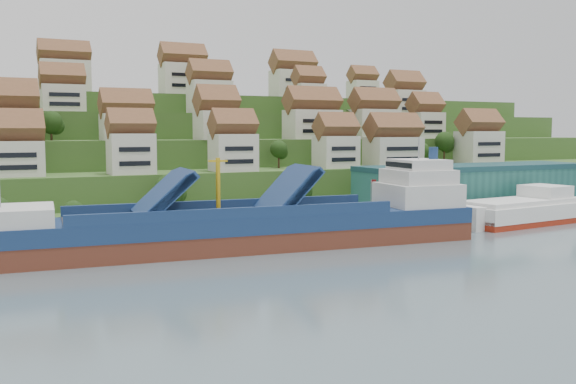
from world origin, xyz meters
TOP-DOWN VIEW (x-y plane):
  - ground at (0.00, 0.00)m, footprint 300.00×300.00m
  - quay at (20.00, 15.00)m, footprint 180.00×14.00m
  - hillside at (0.00, 103.55)m, footprint 260.00×128.00m
  - hillside_village at (1.25, 61.14)m, footprint 158.37×63.77m
  - hillside_trees at (-6.38, 46.78)m, footprint 142.36×62.18m
  - warehouse at (52.00, 17.00)m, footprint 60.00×15.00m
  - flagpole at (18.11, 10.00)m, footprint 1.28×0.16m
  - cargo_ship at (-12.14, -0.03)m, footprint 85.44×20.55m
  - second_ship at (52.03, 1.30)m, footprint 31.41×14.27m

SIDE VIEW (x-z plane):
  - ground at x=0.00m, z-range 0.00..0.00m
  - quay at x=20.00m, z-range 0.00..2.20m
  - second_ship at x=52.03m, z-range -1.75..7.08m
  - cargo_ship at x=-12.14m, z-range -5.90..12.95m
  - flagpole at x=18.11m, z-range 2.88..10.88m
  - warehouse at x=52.00m, z-range 2.20..12.20m
  - hillside at x=0.00m, z-range -4.84..26.16m
  - hillside_trees at x=-6.38m, z-range 2.02..33.28m
  - hillside_village at x=1.25m, z-range 10.02..39.19m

